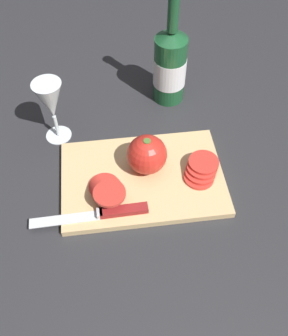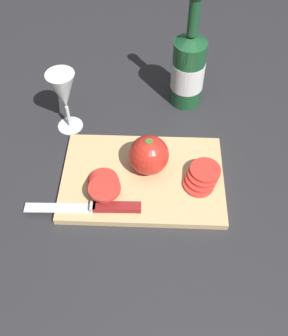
# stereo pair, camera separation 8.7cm
# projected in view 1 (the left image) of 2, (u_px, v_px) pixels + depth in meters

# --- Properties ---
(ground_plane) EXTENTS (3.00, 3.00, 0.00)m
(ground_plane) POSITION_uv_depth(u_px,v_px,m) (145.00, 193.00, 0.89)
(ground_plane) COLOR #28282B
(cutting_board) EXTENTS (0.37, 0.25, 0.02)m
(cutting_board) POSITION_uv_depth(u_px,v_px,m) (144.00, 178.00, 0.90)
(cutting_board) COLOR tan
(cutting_board) RESTS_ON ground_plane
(wine_bottle) EXTENTS (0.08, 0.08, 0.31)m
(wine_bottle) POSITION_uv_depth(u_px,v_px,m) (170.00, 66.00, 1.00)
(wine_bottle) COLOR #194C28
(wine_bottle) RESTS_ON ground_plane
(wine_glass) EXTENTS (0.07, 0.07, 0.17)m
(wine_glass) POSITION_uv_depth(u_px,v_px,m) (51.00, 102.00, 0.91)
(wine_glass) COLOR silver
(wine_glass) RESTS_ON ground_plane
(whole_tomato) EXTENTS (0.09, 0.09, 0.09)m
(whole_tomato) POSITION_uv_depth(u_px,v_px,m) (147.00, 155.00, 0.88)
(whole_tomato) COLOR red
(whole_tomato) RESTS_ON cutting_board
(knife) EXTENTS (0.25, 0.03, 0.01)m
(knife) POSITION_uv_depth(u_px,v_px,m) (112.00, 212.00, 0.83)
(knife) COLOR silver
(knife) RESTS_ON cutting_board
(tomato_slice_stack_near) EXTENTS (0.08, 0.09, 0.03)m
(tomato_slice_stack_near) POSITION_uv_depth(u_px,v_px,m) (201.00, 170.00, 0.89)
(tomato_slice_stack_near) COLOR red
(tomato_slice_stack_near) RESTS_ON cutting_board
(tomato_slice_stack_far) EXTENTS (0.08, 0.11, 0.04)m
(tomato_slice_stack_far) POSITION_uv_depth(u_px,v_px,m) (107.00, 189.00, 0.85)
(tomato_slice_stack_far) COLOR red
(tomato_slice_stack_far) RESTS_ON cutting_board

